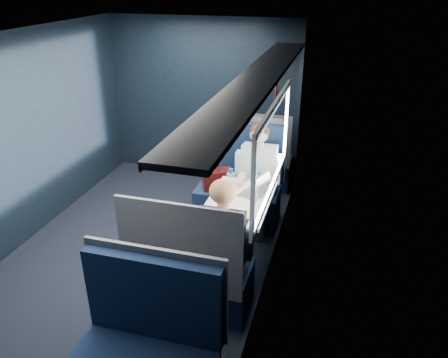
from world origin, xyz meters
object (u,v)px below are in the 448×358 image
(seat_row_front, at_px, (255,161))
(woman, at_px, (224,238))
(table, at_px, (236,206))
(seat_bay_far, at_px, (192,274))
(bottle_small, at_px, (259,182))
(man, at_px, (257,174))
(cup, at_px, (268,182))
(seat_bay_near, at_px, (238,188))
(laptop, at_px, (258,189))
(seat_row_back, at_px, (148,354))

(seat_row_front, bearing_deg, woman, -84.30)
(table, distance_m, seat_bay_far, 0.93)
(seat_row_front, height_order, bottle_small, seat_row_front)
(table, height_order, man, man)
(woman, bearing_deg, table, 95.45)
(cup, bearing_deg, bottle_small, -116.14)
(table, xyz_separation_m, seat_bay_near, (-0.19, 0.87, -0.24))
(laptop, bearing_deg, man, 102.28)
(seat_row_back, height_order, cup, seat_row_back)
(man, bearing_deg, bottle_small, -76.35)
(seat_row_front, xyz_separation_m, man, (0.25, -1.10, 0.31))
(seat_bay_near, relative_size, cup, 12.93)
(seat_row_back, bearing_deg, seat_bay_far, 90.00)
(table, distance_m, laptop, 0.28)
(bottle_small, bearing_deg, laptop, -84.71)
(table, distance_m, bottle_small, 0.35)
(seat_bay_near, bearing_deg, man, -32.83)
(table, relative_size, man, 0.76)
(seat_bay_far, xyz_separation_m, seat_row_front, (0.00, 2.67, -0.00))
(seat_row_front, height_order, woman, woman)
(bottle_small, bearing_deg, seat_row_front, 103.07)
(seat_bay_far, height_order, man, man)
(seat_row_front, distance_m, laptop, 1.72)
(laptop, height_order, cup, laptop)
(woman, bearing_deg, seat_bay_near, 99.42)
(seat_row_back, distance_m, laptop, 2.03)
(woman, distance_m, bottle_small, 0.97)
(seat_bay_near, height_order, cup, seat_bay_near)
(laptop, distance_m, bottle_small, 0.10)
(table, xyz_separation_m, seat_row_back, (-0.18, -1.80, -0.25))
(seat_bay_far, xyz_separation_m, woman, (0.25, 0.17, 0.31))
(seat_bay_near, height_order, seat_row_front, seat_bay_near)
(seat_row_front, bearing_deg, cup, -73.02)
(table, xyz_separation_m, man, (0.07, 0.70, 0.06))
(seat_row_back, relative_size, laptop, 3.30)
(seat_row_front, distance_m, man, 1.17)
(man, bearing_deg, seat_bay_near, 147.17)
(seat_row_back, relative_size, man, 0.88)
(seat_bay_near, distance_m, man, 0.43)
(seat_bay_near, xyz_separation_m, bottle_small, (0.37, -0.62, 0.42))
(seat_bay_far, distance_m, woman, 0.43)
(man, bearing_deg, table, -95.52)
(man, distance_m, cup, 0.36)
(table, bearing_deg, seat_bay_near, 102.59)
(table, relative_size, cup, 10.27)
(laptop, bearing_deg, seat_row_back, -100.67)
(table, xyz_separation_m, laptop, (0.19, 0.16, 0.14))
(seat_row_back, bearing_deg, cup, 78.89)
(seat_bay_far, xyz_separation_m, seat_row_back, (0.00, -0.92, -0.00))
(seat_row_front, distance_m, seat_row_back, 3.59)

